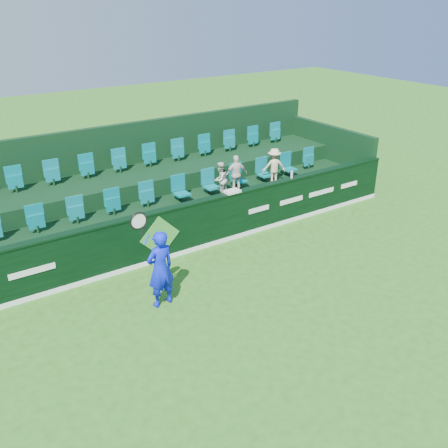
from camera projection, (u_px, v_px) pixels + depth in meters
ground at (253, 341)px, 9.75m from camera, size 60.00×60.00×0.00m
sponsor_hoarding at (158, 236)px, 12.48m from camera, size 16.00×0.25×1.35m
stand_tier_front at (140, 230)px, 13.43m from camera, size 16.00×2.00×0.80m
stand_tier_back at (112, 200)px, 14.76m from camera, size 16.00×1.80×1.30m
stand_rear at (104, 177)px, 14.86m from camera, size 16.00×4.10×2.60m
seat_row_front at (132, 201)px, 13.44m from camera, size 13.50×0.50×0.60m
seat_row_back at (105, 166)px, 14.59m from camera, size 13.50×0.50×0.60m
tennis_player at (160, 268)px, 10.55m from camera, size 1.05×0.48×2.40m
spectator_left at (220, 179)px, 14.39m from camera, size 0.62×0.56×1.04m
spectator_middle at (236, 174)px, 14.65m from camera, size 0.72×0.42×1.14m
spectator_right at (274, 166)px, 15.38m from camera, size 0.83×0.68×1.12m
towel at (232, 191)px, 13.34m from camera, size 0.42×0.27×0.06m
drinks_bottle at (292, 175)px, 14.36m from camera, size 0.07×0.07×0.21m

